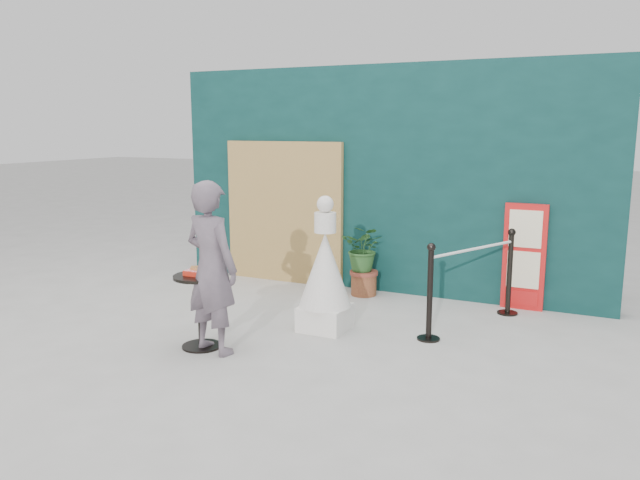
{
  "coord_description": "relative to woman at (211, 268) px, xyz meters",
  "views": [
    {
      "loc": [
        2.85,
        -4.76,
        2.21
      ],
      "look_at": [
        0.0,
        1.2,
        1.0
      ],
      "focal_mm": 35.0,
      "sensor_mm": 36.0,
      "label": 1
    }
  ],
  "objects": [
    {
      "name": "ground",
      "position": [
        0.65,
        -0.11,
        -0.85
      ],
      "size": [
        60.0,
        60.0,
        0.0
      ],
      "primitive_type": "plane",
      "color": "#ADAAA5",
      "rests_on": "ground"
    },
    {
      "name": "back_wall",
      "position": [
        0.65,
        3.04,
        0.65
      ],
      "size": [
        6.0,
        0.3,
        3.0
      ],
      "primitive_type": "cube",
      "color": "#092928",
      "rests_on": "ground"
    },
    {
      "name": "bamboo_fence",
      "position": [
        -0.75,
        2.83,
        0.15
      ],
      "size": [
        1.8,
        0.08,
        2.0
      ],
      "primitive_type": "cube",
      "color": "tan",
      "rests_on": "ground"
    },
    {
      "name": "woman",
      "position": [
        0.0,
        0.0,
        0.0
      ],
      "size": [
        0.69,
        0.53,
        1.71
      ],
      "primitive_type": "imported",
      "rotation": [
        0.0,
        0.0,
        2.94
      ],
      "color": "#665763",
      "rests_on": "ground"
    },
    {
      "name": "menu_board",
      "position": [
        2.55,
        2.84,
        -0.2
      ],
      "size": [
        0.5,
        0.07,
        1.3
      ],
      "color": "red",
      "rests_on": "ground"
    },
    {
      "name": "statue",
      "position": [
        0.71,
        1.1,
        -0.25
      ],
      "size": [
        0.58,
        0.58,
        1.48
      ],
      "color": "white",
      "rests_on": "ground"
    },
    {
      "name": "cafe_table",
      "position": [
        -0.18,
        0.05,
        -0.36
      ],
      "size": [
        0.52,
        0.52,
        0.75
      ],
      "color": "black",
      "rests_on": "ground"
    },
    {
      "name": "food_basket",
      "position": [
        -0.18,
        0.05,
        -0.07
      ],
      "size": [
        0.26,
        0.19,
        0.11
      ],
      "color": "red",
      "rests_on": "cafe_table"
    },
    {
      "name": "planter",
      "position": [
        0.57,
        2.6,
        -0.31
      ],
      "size": [
        0.55,
        0.48,
        0.94
      ],
      "color": "brown",
      "rests_on": "ground"
    },
    {
      "name": "stanchion_barrier",
      "position": [
        2.13,
        1.91,
        -0.36
      ],
      "size": [
        0.84,
        1.54,
        1.03
      ],
      "color": "black",
      "rests_on": "ground"
    }
  ]
}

